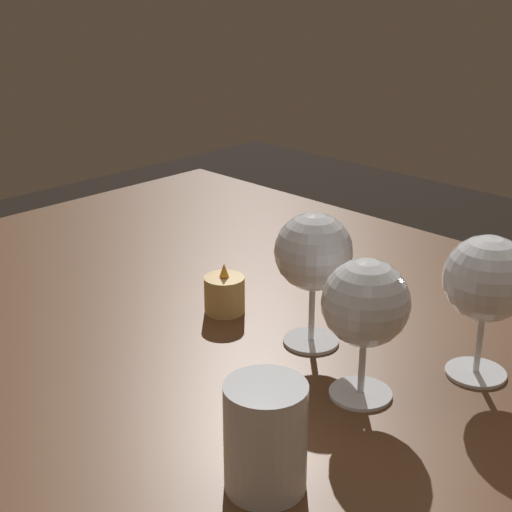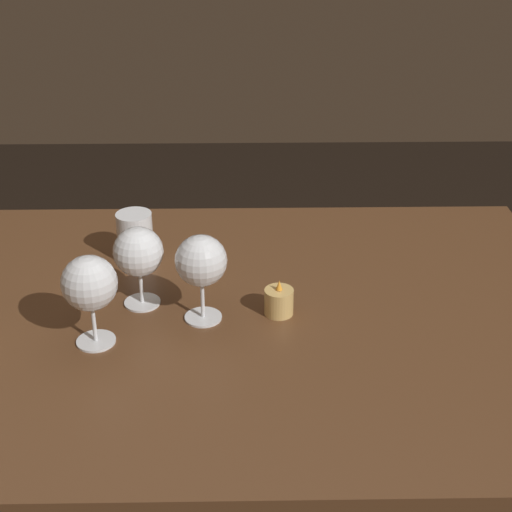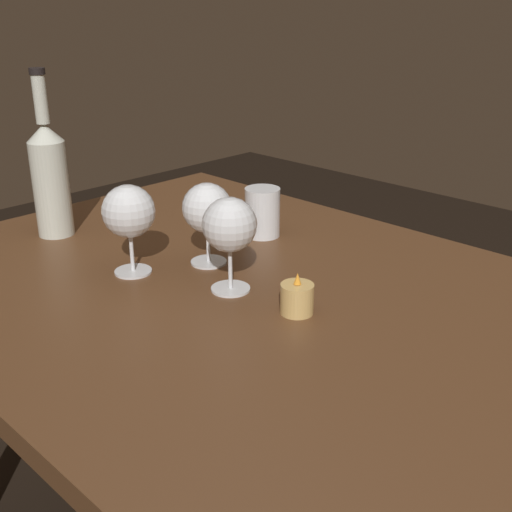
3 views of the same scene
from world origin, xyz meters
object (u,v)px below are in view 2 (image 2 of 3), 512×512
object	(u,v)px
wine_glass_right	(138,253)
wine_glass_centre	(201,262)
wine_glass_left	(89,284)
water_tumbler	(135,239)
votive_candle	(279,302)

from	to	relation	value
wine_glass_right	wine_glass_centre	distance (m)	0.12
wine_glass_left	water_tumbler	distance (m)	0.31
votive_candle	wine_glass_right	bearing A→B (deg)	171.34
wine_glass_left	votive_candle	xyz separation A→B (m)	(0.31, 0.09, -0.09)
wine_glass_right	votive_candle	xyz separation A→B (m)	(0.25, -0.04, -0.08)
wine_glass_right	votive_candle	bearing A→B (deg)	-8.66
wine_glass_left	wine_glass_right	size ratio (longest dim) A/B	1.06
wine_glass_right	wine_glass_centre	world-z (taller)	wine_glass_centre
wine_glass_right	water_tumbler	xyz separation A→B (m)	(-0.03, 0.17, -0.06)
wine_glass_left	wine_glass_right	distance (m)	0.14
wine_glass_centre	wine_glass_right	bearing A→B (deg)	155.37
wine_glass_left	water_tumbler	bearing A→B (deg)	83.79
water_tumbler	votive_candle	distance (m)	0.35
votive_candle	wine_glass_left	bearing A→B (deg)	-164.67
wine_glass_centre	water_tumbler	xyz separation A→B (m)	(-0.14, 0.23, -0.07)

